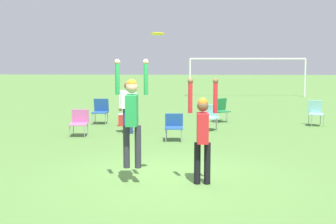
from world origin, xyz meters
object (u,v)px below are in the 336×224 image
(person_jumping, at_px, (132,111))
(person_spectator_near, at_px, (128,103))
(camping_chair_3, at_px, (174,125))
(camping_chair_2, at_px, (209,115))
(camping_chair_1, at_px, (316,111))
(camping_chair_5, at_px, (221,109))
(camping_chair_0, at_px, (79,121))
(cooler_box, at_px, (125,120))
(frisbee, at_px, (158,34))
(camping_chair_4, at_px, (101,109))
(person_defending, at_px, (203,129))

(person_jumping, relative_size, person_spectator_near, 1.23)
(camping_chair_3, relative_size, person_spectator_near, 0.47)
(camping_chair_2, bearing_deg, camping_chair_1, -138.21)
(camping_chair_5, bearing_deg, person_spectator_near, 8.98)
(camping_chair_0, distance_m, cooler_box, 2.46)
(frisbee, xyz_separation_m, cooler_box, (-1.63, 7.28, -2.54))
(camping_chair_2, height_order, camping_chair_4, camping_chair_4)
(person_jumping, distance_m, cooler_box, 7.66)
(camping_chair_1, bearing_deg, camping_chair_2, 34.69)
(camping_chair_0, bearing_deg, camping_chair_5, -148.34)
(frisbee, distance_m, camping_chair_1, 9.33)
(person_jumping, xyz_separation_m, cooler_box, (-1.17, 7.49, -1.14))
(camping_chair_1, relative_size, camping_chair_5, 1.02)
(person_defending, distance_m, camping_chair_1, 8.81)
(person_jumping, height_order, camping_chair_4, person_jumping)
(camping_chair_5, distance_m, cooler_box, 3.57)
(person_defending, bearing_deg, cooler_box, -163.20)
(person_defending, distance_m, camping_chair_3, 4.67)
(person_jumping, distance_m, camping_chair_0, 5.80)
(person_spectator_near, bearing_deg, person_jumping, -96.15)
(camping_chair_4, xyz_separation_m, person_spectator_near, (1.26, -2.18, 0.45))
(frisbee, distance_m, camping_chair_5, 8.93)
(person_jumping, height_order, camping_chair_3, person_jumping)
(camping_chair_3, bearing_deg, cooler_box, -60.76)
(person_spectator_near, bearing_deg, frisbee, -91.32)
(camping_chair_0, height_order, person_spectator_near, person_spectator_near)
(person_defending, bearing_deg, person_spectator_near, -161.14)
(camping_chair_1, height_order, camping_chair_4, camping_chair_4)
(camping_chair_5, xyz_separation_m, person_spectator_near, (-3.03, -2.88, 0.48))
(person_spectator_near, bearing_deg, camping_chair_4, 105.61)
(camping_chair_3, bearing_deg, person_spectator_near, -41.50)
(camping_chair_2, bearing_deg, person_spectator_near, 43.07)
(person_defending, relative_size, cooler_box, 4.65)
(camping_chair_2, xyz_separation_m, person_spectator_near, (-2.54, -0.86, 0.47))
(person_spectator_near, height_order, cooler_box, person_spectator_near)
(frisbee, height_order, camping_chair_5, frisbee)
(person_defending, xyz_separation_m, camping_chair_3, (-0.67, 4.58, -0.57))
(camping_chair_0, relative_size, camping_chair_3, 1.04)
(person_jumping, bearing_deg, camping_chair_3, -9.02)
(cooler_box, bearing_deg, camping_chair_5, 19.44)
(camping_chair_0, height_order, camping_chair_1, camping_chair_1)
(person_defending, bearing_deg, camping_chair_5, 172.59)
(camping_chair_3, distance_m, cooler_box, 3.39)
(cooler_box, bearing_deg, camping_chair_4, 152.81)
(camping_chair_1, height_order, person_spectator_near, person_spectator_near)
(camping_chair_2, relative_size, camping_chair_4, 0.93)
(frisbee, xyz_separation_m, camping_chair_2, (1.24, 6.43, -2.26))
(camping_chair_0, relative_size, camping_chair_2, 0.96)
(camping_chair_1, height_order, cooler_box, camping_chair_1)
(person_spectator_near, bearing_deg, camping_chair_0, -174.14)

